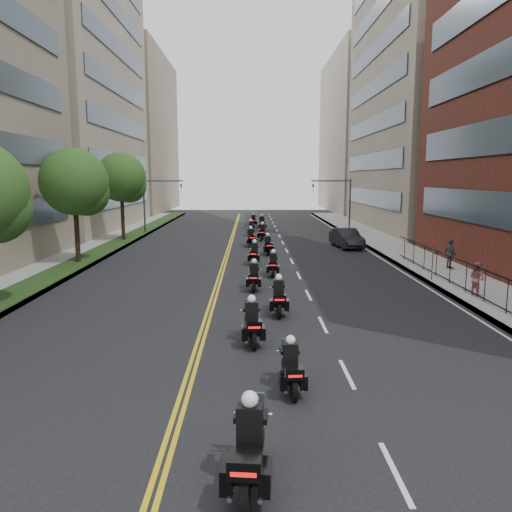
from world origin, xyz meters
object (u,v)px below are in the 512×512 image
at_px(motorcycle_1, 291,370).
at_px(pedestrian_b, 477,279).
at_px(motorcycle_7, 268,246).
at_px(motorcycle_9, 262,233).
at_px(motorcycle_5, 273,265).
at_px(motorcycle_0, 249,452).
at_px(motorcycle_10, 251,229).
at_px(pedestrian_c, 450,254).
at_px(motorcycle_2, 252,324).
at_px(motorcycle_4, 254,278).
at_px(motorcycle_12, 254,221).
at_px(motorcycle_8, 251,238).
at_px(motorcycle_3, 279,298).
at_px(motorcycle_6, 254,254).
at_px(motorcycle_11, 262,224).
at_px(parked_sedan, 347,238).

height_order(motorcycle_1, pedestrian_b, pedestrian_b).
xyz_separation_m(motorcycle_7, pedestrian_b, (9.56, -13.71, 0.32)).
bearing_deg(motorcycle_9, motorcycle_5, -83.36).
distance_m(motorcycle_0, motorcycle_7, 28.49).
relative_size(motorcycle_10, pedestrian_c, 1.18).
distance_m(motorcycle_9, pedestrian_b, 24.22).
distance_m(motorcycle_1, pedestrian_c, 20.83).
bearing_deg(motorcycle_2, motorcycle_4, 84.44).
distance_m(motorcycle_1, motorcycle_12, 45.28).
bearing_deg(motorcycle_2, pedestrian_c, 42.93).
bearing_deg(motorcycle_0, motorcycle_1, 80.63).
height_order(motorcycle_2, motorcycle_5, motorcycle_2).
bearing_deg(motorcycle_9, motorcycle_8, -98.97).
bearing_deg(motorcycle_9, pedestrian_b, -60.43).
distance_m(motorcycle_2, motorcycle_3, 3.92).
distance_m(motorcycle_7, motorcycle_12, 21.15).
distance_m(motorcycle_5, motorcycle_6, 4.16).
height_order(motorcycle_1, motorcycle_4, motorcycle_4).
distance_m(motorcycle_1, pedestrian_b, 14.30).
distance_m(motorcycle_10, pedestrian_b, 28.83).
height_order(motorcycle_0, motorcycle_10, motorcycle_0).
xyz_separation_m(motorcycle_2, motorcycle_7, (1.25, 20.17, -0.03)).
xyz_separation_m(motorcycle_9, pedestrian_b, (9.79, -22.16, 0.28)).
bearing_deg(motorcycle_9, motorcycle_4, -86.79).
height_order(motorcycle_7, motorcycle_8, motorcycle_8).
relative_size(motorcycle_0, motorcycle_7, 1.14).
height_order(motorcycle_4, motorcycle_7, motorcycle_7).
height_order(motorcycle_0, motorcycle_4, motorcycle_0).
distance_m(motorcycle_0, motorcycle_2, 8.30).
xyz_separation_m(motorcycle_11, parked_sedan, (6.71, -12.67, 0.05)).
xyz_separation_m(motorcycle_0, motorcycle_9, (1.10, 36.90, -0.05)).
distance_m(motorcycle_1, motorcycle_6, 20.10).
relative_size(motorcycle_5, motorcycle_8, 0.90).
xyz_separation_m(motorcycle_1, motorcycle_7, (0.20, 24.15, 0.04)).
height_order(motorcycle_0, motorcycle_6, motorcycle_0).
height_order(motorcycle_1, pedestrian_c, pedestrian_c).
bearing_deg(pedestrian_b, motorcycle_1, 113.62).
bearing_deg(motorcycle_10, motorcycle_4, -87.15).
bearing_deg(motorcycle_1, motorcycle_9, 87.10).
bearing_deg(pedestrian_b, pedestrian_c, -35.47).
distance_m(motorcycle_3, motorcycle_9, 24.86).
xyz_separation_m(motorcycle_0, motorcycle_11, (1.26, 44.93, 0.00)).
height_order(motorcycle_8, motorcycle_10, motorcycle_8).
distance_m(motorcycle_4, motorcycle_5, 3.87).
bearing_deg(motorcycle_2, motorcycle_9, 83.28).
height_order(motorcycle_3, motorcycle_6, motorcycle_3).
height_order(motorcycle_2, motorcycle_11, motorcycle_11).
bearing_deg(motorcycle_8, motorcycle_6, -95.95).
bearing_deg(motorcycle_12, motorcycle_2, -92.89).
relative_size(motorcycle_9, pedestrian_b, 1.43).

